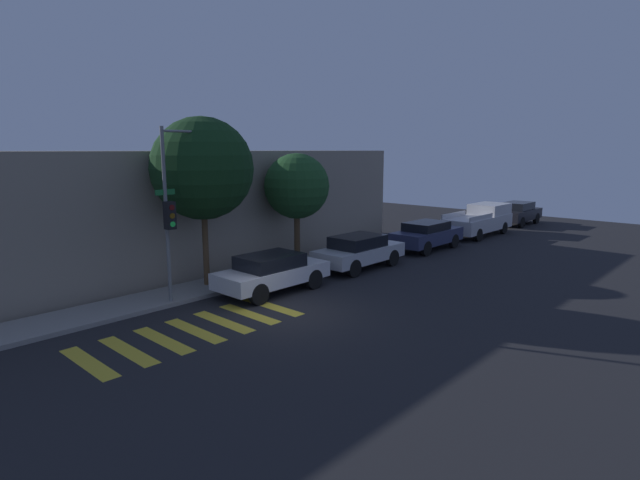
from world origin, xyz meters
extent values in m
plane|color=black|center=(0.00, 0.00, 0.00)|extent=(60.00, 60.00, 0.00)
cube|color=gray|center=(0.00, 4.20, 0.07)|extent=(26.00, 2.00, 0.14)
cube|color=gray|center=(0.00, 8.60, 2.54)|extent=(26.00, 6.00, 5.09)
cube|color=gold|center=(-5.85, 0.80, 0.00)|extent=(0.45, 2.60, 0.00)
cube|color=gold|center=(-4.84, 0.80, 0.00)|extent=(0.45, 2.60, 0.00)
cube|color=gold|center=(-3.84, 0.80, 0.00)|extent=(0.45, 2.60, 0.00)
cube|color=gold|center=(-2.83, 0.80, 0.00)|extent=(0.45, 2.60, 0.00)
cube|color=gold|center=(-1.83, 0.80, 0.00)|extent=(0.45, 2.60, 0.00)
cube|color=gold|center=(-0.82, 0.80, 0.00)|extent=(0.45, 2.60, 0.00)
cube|color=gold|center=(0.18, 0.80, 0.00)|extent=(0.45, 2.60, 0.00)
cylinder|color=slate|center=(-2.00, 3.45, 2.94)|extent=(0.12, 0.12, 5.88)
cube|color=black|center=(-2.00, 3.24, 3.05)|extent=(0.30, 0.30, 0.90)
cylinder|color=#4C0C0C|center=(-2.00, 3.08, 3.32)|extent=(0.18, 0.02, 0.18)
cylinder|color=#593D0A|center=(-2.00, 3.08, 3.05)|extent=(0.18, 0.02, 0.18)
cylinder|color=#26E54C|center=(-2.00, 3.08, 2.78)|extent=(0.18, 0.02, 0.18)
cube|color=#19662D|center=(-2.00, 3.45, 3.79)|extent=(0.70, 0.02, 0.18)
cylinder|color=slate|center=(-1.21, 3.45, 5.73)|extent=(1.57, 0.08, 0.08)
sphere|color=#F9E5B2|center=(-0.43, 3.45, 5.63)|extent=(0.36, 0.36, 0.36)
cube|color=silver|center=(1.36, 2.10, 0.65)|extent=(4.32, 1.78, 0.57)
cube|color=black|center=(1.25, 2.10, 1.18)|extent=(2.25, 1.57, 0.48)
cylinder|color=black|center=(2.70, 2.90, 0.37)|extent=(0.74, 0.22, 0.74)
cylinder|color=black|center=(2.70, 1.30, 0.37)|extent=(0.74, 0.22, 0.74)
cylinder|color=black|center=(0.02, 2.90, 0.37)|extent=(0.74, 0.22, 0.74)
cylinder|color=black|center=(0.02, 1.30, 0.37)|extent=(0.74, 0.22, 0.74)
cube|color=#B7BABF|center=(6.44, 2.10, 0.67)|extent=(4.43, 1.80, 0.60)
cube|color=black|center=(6.33, 2.10, 1.22)|extent=(2.30, 1.59, 0.50)
cylinder|color=black|center=(7.81, 2.91, 0.37)|extent=(0.74, 0.22, 0.74)
cylinder|color=black|center=(7.81, 1.29, 0.37)|extent=(0.74, 0.22, 0.74)
cylinder|color=black|center=(5.06, 2.91, 0.37)|extent=(0.74, 0.22, 0.74)
cylinder|color=black|center=(5.06, 1.29, 0.37)|extent=(0.74, 0.22, 0.74)
cube|color=#2D3351|center=(12.11, 2.10, 0.71)|extent=(4.52, 1.77, 0.67)
cube|color=black|center=(11.99, 2.10, 1.26)|extent=(2.35, 1.56, 0.43)
cylinder|color=black|center=(13.51, 2.90, 0.37)|extent=(0.74, 0.22, 0.74)
cylinder|color=black|center=(13.51, 1.30, 0.37)|extent=(0.74, 0.22, 0.74)
cylinder|color=black|center=(10.71, 2.90, 0.37)|extent=(0.74, 0.22, 0.74)
cylinder|color=black|center=(10.71, 1.30, 0.37)|extent=(0.74, 0.22, 0.74)
cube|color=#BCBCC1|center=(17.94, 2.10, 0.78)|extent=(5.64, 1.95, 0.81)
cube|color=#BCBCC1|center=(19.49, 2.10, 1.50)|extent=(2.54, 1.80, 0.64)
cube|color=#BCBCC1|center=(16.53, 2.96, 1.32)|extent=(2.82, 0.08, 0.28)
cube|color=#BCBCC1|center=(16.53, 1.24, 1.32)|extent=(2.82, 0.08, 0.28)
cylinder|color=black|center=(19.69, 2.99, 0.37)|extent=(0.74, 0.22, 0.74)
cylinder|color=black|center=(19.69, 1.21, 0.37)|extent=(0.74, 0.22, 0.74)
cylinder|color=black|center=(16.19, 2.99, 0.37)|extent=(0.74, 0.22, 0.74)
cylinder|color=black|center=(16.19, 1.21, 0.37)|extent=(0.74, 0.22, 0.74)
cube|color=black|center=(24.17, 2.10, 0.71)|extent=(4.41, 1.74, 0.69)
cube|color=black|center=(24.06, 2.10, 1.31)|extent=(2.29, 1.53, 0.51)
cylinder|color=black|center=(25.53, 2.88, 0.37)|extent=(0.74, 0.22, 0.74)
cylinder|color=black|center=(25.53, 1.32, 0.37)|extent=(0.74, 0.22, 0.74)
cylinder|color=black|center=(22.80, 2.88, 0.37)|extent=(0.74, 0.22, 0.74)
cylinder|color=black|center=(22.80, 1.32, 0.37)|extent=(0.74, 0.22, 0.74)
cylinder|color=#4C3823|center=(0.05, 4.33, 1.54)|extent=(0.22, 0.22, 3.07)
sphere|color=#143316|center=(0.05, 4.33, 4.47)|extent=(3.72, 3.72, 3.72)
cylinder|color=#4C3823|center=(4.83, 4.33, 1.26)|extent=(0.26, 0.26, 2.51)
sphere|color=#1E4721|center=(4.83, 4.33, 3.58)|extent=(2.84, 2.84, 2.84)
camera|label=1|loc=(-10.41, -11.15, 5.14)|focal=28.00mm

